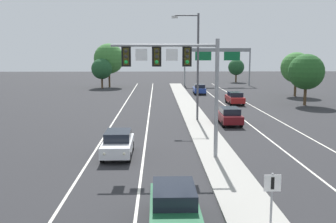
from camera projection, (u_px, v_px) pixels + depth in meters
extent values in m
cube|color=#9E9B93|center=(211.00, 144.00, 27.76)|extent=(2.40, 110.00, 0.15)
cube|color=silver|center=(147.00, 127.00, 34.56)|extent=(0.14, 100.00, 0.01)
cube|color=silver|center=(253.00, 127.00, 34.82)|extent=(0.14, 100.00, 0.01)
cube|color=silver|center=(110.00, 127.00, 34.47)|extent=(0.14, 100.00, 0.01)
cube|color=silver|center=(289.00, 126.00, 34.91)|extent=(0.14, 100.00, 0.01)
cylinder|color=gray|center=(217.00, 99.00, 23.68)|extent=(0.24, 0.24, 7.20)
cylinder|color=gray|center=(164.00, 45.00, 23.12)|extent=(6.35, 0.16, 0.16)
cube|color=black|center=(187.00, 56.00, 23.29)|extent=(0.56, 0.06, 1.20)
cube|color=#38330F|center=(187.00, 56.00, 23.25)|extent=(0.32, 0.32, 1.00)
sphere|color=#282828|center=(187.00, 51.00, 23.04)|extent=(0.22, 0.22, 0.22)
sphere|color=#282828|center=(187.00, 57.00, 23.08)|extent=(0.22, 0.22, 0.22)
sphere|color=green|center=(187.00, 62.00, 23.13)|extent=(0.22, 0.22, 0.22)
cube|color=black|center=(157.00, 56.00, 23.24)|extent=(0.56, 0.06, 1.20)
cube|color=#38330F|center=(157.00, 56.00, 23.20)|extent=(0.32, 0.32, 1.00)
sphere|color=#282828|center=(157.00, 51.00, 22.99)|extent=(0.22, 0.22, 0.22)
sphere|color=#282828|center=(157.00, 57.00, 23.03)|extent=(0.22, 0.22, 0.22)
sphere|color=green|center=(157.00, 62.00, 23.08)|extent=(0.22, 0.22, 0.22)
cube|color=black|center=(126.00, 56.00, 23.19)|extent=(0.56, 0.06, 1.20)
cube|color=#38330F|center=(126.00, 57.00, 23.15)|extent=(0.32, 0.32, 1.00)
sphere|color=#282828|center=(126.00, 51.00, 22.93)|extent=(0.22, 0.22, 0.22)
sphere|color=#282828|center=(126.00, 57.00, 22.98)|extent=(0.22, 0.22, 0.22)
sphere|color=green|center=(126.00, 62.00, 23.03)|extent=(0.22, 0.22, 0.22)
cube|color=white|center=(172.00, 55.00, 23.19)|extent=(0.70, 0.04, 0.70)
cube|color=white|center=(141.00, 55.00, 23.14)|extent=(0.70, 0.04, 0.70)
cylinder|color=gray|center=(271.00, 203.00, 13.78)|extent=(0.08, 0.08, 2.20)
cube|color=white|center=(272.00, 183.00, 13.64)|extent=(0.60, 0.03, 0.60)
cube|color=black|center=(273.00, 183.00, 13.62)|extent=(0.12, 0.01, 0.44)
cylinder|color=#4C4C51|center=(198.00, 68.00, 36.81)|extent=(0.20, 0.20, 10.00)
cylinder|color=#4C4C51|center=(187.00, 15.00, 36.07)|extent=(2.20, 0.12, 0.12)
cube|color=#B7B7B2|center=(175.00, 17.00, 36.06)|extent=(0.56, 0.28, 0.20)
cube|color=#195633|center=(174.00, 212.00, 14.49)|extent=(1.82, 4.41, 0.70)
cube|color=black|center=(174.00, 193.00, 14.62)|extent=(1.59, 2.38, 0.56)
cylinder|color=black|center=(192.00, 205.00, 16.05)|extent=(0.22, 0.64, 0.64)
cylinder|color=black|center=(153.00, 205.00, 16.00)|extent=(0.22, 0.64, 0.64)
cube|color=silver|center=(118.00, 146.00, 24.78)|extent=(1.80, 4.40, 0.70)
cube|color=black|center=(118.00, 135.00, 24.91)|extent=(1.59, 2.38, 0.56)
sphere|color=#EAE5C6|center=(124.00, 154.00, 22.64)|extent=(0.18, 0.18, 0.18)
sphere|color=#EAE5C6|center=(104.00, 154.00, 22.60)|extent=(0.18, 0.18, 0.18)
cylinder|color=black|center=(129.00, 157.00, 23.37)|extent=(0.22, 0.64, 0.64)
cylinder|color=black|center=(102.00, 157.00, 23.33)|extent=(0.22, 0.64, 0.64)
cylinder|color=black|center=(132.00, 145.00, 26.34)|extent=(0.22, 0.64, 0.64)
cylinder|color=black|center=(108.00, 146.00, 26.29)|extent=(0.22, 0.64, 0.64)
cube|color=#5B0F14|center=(229.00, 117.00, 35.83)|extent=(1.82, 4.41, 0.70)
cube|color=black|center=(230.00, 111.00, 35.52)|extent=(1.60, 2.38, 0.56)
sphere|color=#EAE5C6|center=(219.00, 113.00, 37.96)|extent=(0.18, 0.18, 0.18)
sphere|color=#EAE5C6|center=(231.00, 113.00, 37.99)|extent=(0.18, 0.18, 0.18)
cylinder|color=black|center=(218.00, 118.00, 37.34)|extent=(0.22, 0.64, 0.64)
cylinder|color=black|center=(234.00, 118.00, 37.39)|extent=(0.22, 0.64, 0.64)
cylinder|color=black|center=(223.00, 124.00, 34.37)|extent=(0.22, 0.64, 0.64)
cylinder|color=black|center=(241.00, 124.00, 34.42)|extent=(0.22, 0.64, 0.64)
cube|color=maroon|center=(235.00, 99.00, 49.98)|extent=(1.82, 4.41, 0.70)
cube|color=black|center=(235.00, 94.00, 49.67)|extent=(1.60, 2.38, 0.56)
sphere|color=#EAE5C6|center=(227.00, 97.00, 52.11)|extent=(0.18, 0.18, 0.18)
sphere|color=#EAE5C6|center=(236.00, 97.00, 52.15)|extent=(0.18, 0.18, 0.18)
cylinder|color=black|center=(226.00, 100.00, 51.49)|extent=(0.22, 0.64, 0.64)
cylinder|color=black|center=(238.00, 100.00, 51.54)|extent=(0.22, 0.64, 0.64)
cylinder|color=black|center=(231.00, 103.00, 48.52)|extent=(0.22, 0.64, 0.64)
cylinder|color=black|center=(243.00, 103.00, 48.58)|extent=(0.22, 0.64, 0.64)
cube|color=navy|center=(199.00, 90.00, 62.32)|extent=(1.89, 4.44, 0.70)
cube|color=black|center=(199.00, 86.00, 62.01)|extent=(1.63, 2.41, 0.56)
sphere|color=#EAE5C6|center=(195.00, 88.00, 64.46)|extent=(0.18, 0.18, 0.18)
sphere|color=#EAE5C6|center=(202.00, 88.00, 64.47)|extent=(0.18, 0.18, 0.18)
cylinder|color=black|center=(194.00, 91.00, 63.85)|extent=(0.23, 0.64, 0.64)
cylinder|color=black|center=(203.00, 91.00, 63.86)|extent=(0.23, 0.64, 0.64)
cylinder|color=black|center=(195.00, 93.00, 60.88)|extent=(0.23, 0.64, 0.64)
cylinder|color=black|center=(205.00, 93.00, 60.90)|extent=(0.23, 0.64, 0.64)
cylinder|color=gray|center=(185.00, 67.00, 77.42)|extent=(0.28, 0.28, 7.50)
cylinder|color=gray|center=(250.00, 67.00, 77.79)|extent=(0.28, 0.28, 7.50)
cube|color=gray|center=(218.00, 50.00, 77.11)|extent=(13.00, 0.36, 0.70)
cube|color=#0F6033|center=(203.00, 56.00, 77.01)|extent=(3.20, 0.08, 1.70)
cube|color=#0F6033|center=(232.00, 56.00, 77.17)|extent=(3.20, 0.08, 1.70)
cylinder|color=#4C3823|center=(295.00, 88.00, 59.01)|extent=(0.36, 0.36, 2.51)
sphere|color=#387533|center=(296.00, 68.00, 58.55)|extent=(4.59, 4.59, 4.59)
cylinder|color=#4C3823|center=(305.00, 96.00, 48.80)|extent=(0.36, 0.36, 2.42)
sphere|color=#235623|center=(306.00, 72.00, 48.36)|extent=(4.43, 4.43, 4.43)
cylinder|color=#4C3823|center=(102.00, 83.00, 72.31)|extent=(0.36, 0.36, 2.09)
sphere|color=#1E4C28|center=(102.00, 69.00, 71.93)|extent=(3.83, 3.83, 3.83)
cylinder|color=#4C3823|center=(109.00, 79.00, 74.89)|extent=(0.36, 0.36, 3.15)
sphere|color=#387533|center=(109.00, 59.00, 74.31)|extent=(5.75, 5.75, 5.75)
cylinder|color=#4C3823|center=(236.00, 78.00, 87.50)|extent=(0.36, 0.36, 1.95)
sphere|color=#1E4C28|center=(236.00, 67.00, 87.15)|extent=(3.56, 3.56, 3.56)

